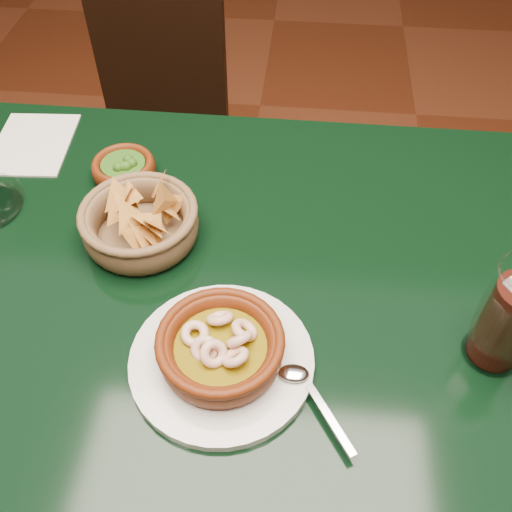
# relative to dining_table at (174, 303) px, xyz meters

# --- Properties ---
(ground) EXTENTS (7.00, 7.00, 0.00)m
(ground) POSITION_rel_dining_table_xyz_m (0.00, 0.00, -0.65)
(ground) COLOR #471C0C
(ground) RESTS_ON ground
(dining_table) EXTENTS (1.20, 0.80, 0.75)m
(dining_table) POSITION_rel_dining_table_xyz_m (0.00, 0.00, 0.00)
(dining_table) COLOR black
(dining_table) RESTS_ON ground
(dining_chair) EXTENTS (0.41, 0.41, 0.82)m
(dining_chair) POSITION_rel_dining_table_xyz_m (-0.21, 0.70, -0.20)
(dining_chair) COLOR black
(dining_chair) RESTS_ON ground
(shrimp_plate) EXTENTS (0.30, 0.25, 0.08)m
(shrimp_plate) POSITION_rel_dining_table_xyz_m (0.11, -0.16, 0.13)
(shrimp_plate) COLOR silver
(shrimp_plate) RESTS_ON dining_table
(chip_basket) EXTENTS (0.22, 0.22, 0.14)m
(chip_basket) POSITION_rel_dining_table_xyz_m (-0.05, 0.05, 0.13)
(chip_basket) COLOR brown
(chip_basket) RESTS_ON dining_table
(guacamole_ramekin) EXTENTS (0.13, 0.13, 0.04)m
(guacamole_ramekin) POSITION_rel_dining_table_xyz_m (-0.12, 0.20, 0.12)
(guacamole_ramekin) COLOR #4D1B07
(guacamole_ramekin) RESTS_ON dining_table
(cola_drink) EXTENTS (0.17, 0.17, 0.19)m
(cola_drink) POSITION_rel_dining_table_xyz_m (0.47, -0.11, 0.18)
(cola_drink) COLOR white
(cola_drink) RESTS_ON dining_table
(paper_menu) EXTENTS (0.15, 0.20, 0.00)m
(paper_menu) POSITION_rel_dining_table_xyz_m (-0.32, 0.27, 0.10)
(paper_menu) COLOR beige
(paper_menu) RESTS_ON dining_table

